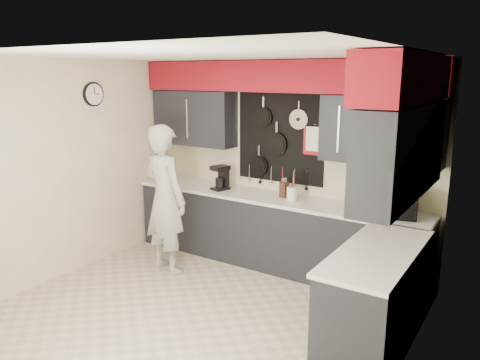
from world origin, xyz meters
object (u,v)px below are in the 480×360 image
Objects in this scene: knife_block at (284,190)px; utensil_crock at (292,194)px; microwave at (387,201)px; coffee_maker at (221,177)px; person at (165,199)px.

utensil_crock is at bearing -13.19° from knife_block.
microwave reaches higher than knife_block.
microwave is 3.56× the size of utensil_crock.
knife_block is at bearing 21.55° from coffee_maker.
knife_block is 0.61× the size of coffee_maker.
coffee_maker is at bearing -96.57° from person.
utensil_crock is 1.56m from person.
microwave is at bearing 8.97° from knife_block.
microwave reaches higher than utensil_crock.
coffee_maker is (-2.19, -0.03, 0.00)m from microwave.
coffee_maker is at bearing -163.73° from knife_block.
knife_block is 0.91m from coffee_maker.
utensil_crock is at bearing 162.98° from microwave.
person is at bearing -147.92° from utensil_crock.
person reaches higher than microwave.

